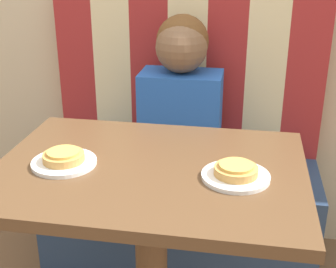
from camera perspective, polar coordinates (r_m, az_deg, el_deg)
booth_seat at (r=2.13m, az=1.43°, el=-9.58°), size 1.17×0.47×0.47m
booth_backrest at (r=2.07m, az=2.42°, el=7.48°), size 1.17×0.07×0.72m
dining_table at (r=1.41m, az=-2.15°, el=-8.22°), size 0.89×0.66×0.77m
person at (r=1.89m, az=1.62°, el=5.23°), size 0.33×0.23×0.64m
plate_left at (r=1.39m, az=-12.54°, el=-3.42°), size 0.19×0.19×0.01m
plate_right at (r=1.29m, az=8.24°, el=-5.12°), size 0.19×0.19×0.01m
pizza_left at (r=1.38m, az=-12.61°, el=-2.67°), size 0.12×0.12×0.03m
pizza_right at (r=1.28m, az=8.29°, el=-4.33°), size 0.12×0.12×0.03m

